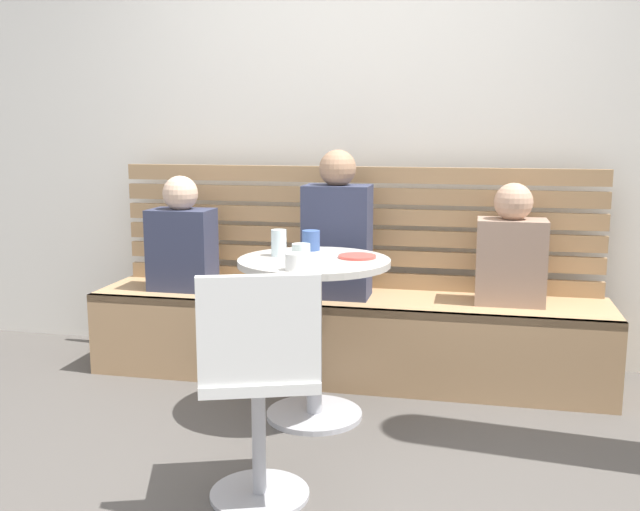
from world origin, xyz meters
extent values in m
plane|color=#514C47|center=(0.00, 0.00, 0.00)|extent=(8.00, 8.00, 0.00)
cube|color=white|center=(0.00, 1.64, 1.45)|extent=(5.20, 0.10, 2.90)
cube|color=tan|center=(0.00, 1.20, 0.22)|extent=(2.70, 0.52, 0.44)
cube|color=#94734F|center=(0.00, 0.96, 0.42)|extent=(2.70, 0.04, 0.04)
cube|color=#A68157|center=(0.00, 1.44, 0.48)|extent=(2.65, 0.04, 0.09)
cube|color=tan|center=(0.00, 1.44, 0.61)|extent=(2.65, 0.04, 0.09)
cube|color=#A68157|center=(0.00, 1.44, 0.72)|extent=(2.65, 0.04, 0.09)
cube|color=tan|center=(0.00, 1.44, 0.84)|extent=(2.65, 0.04, 0.09)
cube|color=#A68157|center=(0.00, 1.44, 0.95)|extent=(2.65, 0.04, 0.09)
cube|color=tan|center=(0.00, 1.44, 1.06)|extent=(2.65, 0.04, 0.09)
cylinder|color=#ADADB2|center=(-0.04, 0.62, 0.01)|extent=(0.44, 0.44, 0.02)
cylinder|color=#ADADB2|center=(-0.04, 0.62, 0.37)|extent=(0.07, 0.07, 0.69)
cylinder|color=#B7B2A8|center=(-0.04, 0.62, 0.72)|extent=(0.68, 0.68, 0.03)
cylinder|color=#ADADB2|center=(-0.07, -0.13, 0.01)|extent=(0.36, 0.36, 0.02)
cylinder|color=#ADADB2|center=(-0.07, -0.13, 0.23)|extent=(0.05, 0.05, 0.45)
cube|color=white|center=(-0.07, -0.13, 0.47)|extent=(0.51, 0.51, 0.04)
cube|color=white|center=(-0.01, -0.29, 0.67)|extent=(0.39, 0.17, 0.36)
cube|color=#333851|center=(-0.04, 1.19, 0.73)|extent=(0.34, 0.22, 0.58)
sphere|color=#A37A5B|center=(-0.04, 1.19, 1.11)|extent=(0.19, 0.19, 0.19)
cube|color=#333851|center=(-0.90, 1.18, 0.66)|extent=(0.34, 0.22, 0.44)
sphere|color=#DBB293|center=(-0.90, 1.18, 0.97)|extent=(0.19, 0.19, 0.19)
cube|color=#9E7F6B|center=(0.83, 1.23, 0.65)|extent=(0.34, 0.22, 0.43)
sphere|color=tan|center=(0.83, 1.23, 0.95)|extent=(0.19, 0.19, 0.19)
cylinder|color=silver|center=(-0.21, 0.67, 0.80)|extent=(0.07, 0.07, 0.12)
cylinder|color=#3D5B9E|center=(-0.10, 0.85, 0.79)|extent=(0.08, 0.08, 0.09)
cylinder|color=silver|center=(-0.08, 0.54, 0.78)|extent=(0.08, 0.08, 0.08)
cylinder|color=white|center=(-0.06, 0.36, 0.78)|extent=(0.08, 0.08, 0.07)
cylinder|color=#DB4C42|center=(0.14, 0.69, 0.75)|extent=(0.17, 0.17, 0.01)
camera|label=1|loc=(0.66, -2.44, 1.31)|focal=40.50mm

